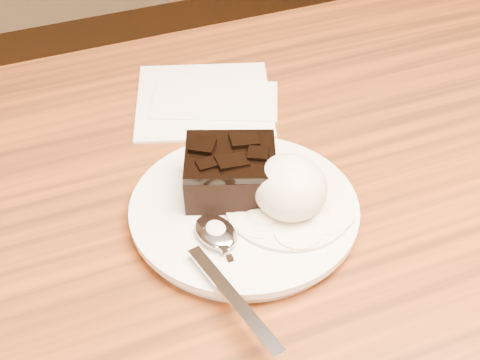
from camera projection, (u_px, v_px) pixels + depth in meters
name	position (u px, v px, depth m)	size (l,w,h in m)	color
plate	(244.00, 211.00, 0.62)	(0.21, 0.21, 0.02)	silver
brownie	(230.00, 174.00, 0.61)	(0.08, 0.07, 0.04)	black
ice_cream_scoop	(290.00, 187.00, 0.59)	(0.07, 0.07, 0.06)	silver
melt_puddle	(289.00, 206.00, 0.61)	(0.12, 0.12, 0.00)	silver
spoon	(216.00, 233.00, 0.57)	(0.03, 0.19, 0.01)	silver
napkin	(204.00, 99.00, 0.77)	(0.16, 0.16, 0.01)	white
crumb_a	(230.00, 258.00, 0.56)	(0.01, 0.01, 0.00)	black
crumb_b	(295.00, 229.00, 0.58)	(0.01, 0.01, 0.00)	black
crumb_c	(207.00, 238.00, 0.57)	(0.01, 0.00, 0.00)	black
crumb_d	(241.00, 229.00, 0.58)	(0.01, 0.01, 0.00)	black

